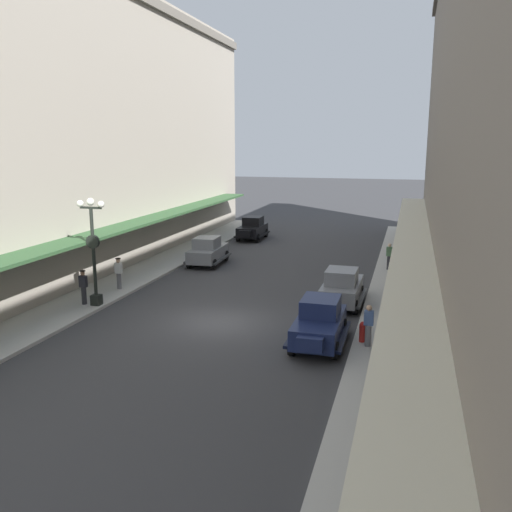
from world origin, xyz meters
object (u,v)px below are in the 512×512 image
Objects in this scene: parked_car_1 at (342,286)px; lamp_post_with_clock at (93,247)px; parked_car_2 at (208,250)px; parked_car_3 at (319,321)px; parked_car_0 at (252,228)px; pedestrian_3 at (83,287)px; pedestrian_0 at (368,325)px; fire_hydrant at (362,332)px; pedestrian_2 at (119,273)px; pedestrian_1 at (389,256)px.

parked_car_1 is 0.83× the size of lamp_post_with_clock.
lamp_post_with_clock reaches higher than parked_car_2.
parked_car_1 is at bearing 88.12° from parked_car_3.
parked_car_0 is 2.56× the size of pedestrian_3.
parked_car_0 and parked_car_2 have the same top height.
lamp_post_with_clock is 3.15× the size of pedestrian_0.
parked_car_3 is 0.83× the size of lamp_post_with_clock.
parked_car_3 is at bearing -9.38° from lamp_post_with_clock.
pedestrian_2 reaches higher than fire_hydrant.
pedestrian_3 is at bearing -97.09° from parked_car_0.
fire_hydrant is 0.49× the size of pedestrian_2.
parked_car_1 is at bearing -60.48° from parked_car_0.
pedestrian_0 is (0.25, -0.42, 0.43)m from fire_hydrant.
pedestrian_0 is (11.11, -22.21, 0.05)m from parked_car_0.
parked_car_3 reaches higher than fire_hydrant.
parked_car_1 reaches higher than pedestrian_1.
pedestrian_0 is at bearing -58.66° from fire_hydrant.
parked_car_2 is 2.59× the size of pedestrian_2.
parked_car_0 is at bearing 142.08° from pedestrian_1.
pedestrian_0 and pedestrian_1 have the same top height.
parked_car_3 is at bearing -67.41° from parked_car_0.
parked_car_0 is 24.83m from pedestrian_0.
fire_hydrant is 13.47m from pedestrian_3.
pedestrian_1 is (1.92, 7.78, 0.05)m from parked_car_1.
pedestrian_0 is 1.00× the size of pedestrian_1.
pedestrian_1 is at bearing 87.98° from fire_hydrant.
parked_car_1 is 2.60× the size of pedestrian_1.
parked_car_3 reaches higher than pedestrian_1.
parked_car_3 reaches higher than pedestrian_2.
parked_car_1 is 5.87m from pedestrian_0.
parked_car_2 is at bearing 132.43° from pedestrian_0.
parked_car_2 is 10.73m from lamp_post_with_clock.
lamp_post_with_clock is at bearing 171.65° from pedestrian_0.
pedestrian_2 is at bearing 160.19° from pedestrian_0.
parked_car_1 is 12.06m from lamp_post_with_clock.
pedestrian_0 is at bearing -63.43° from parked_car_0.
parked_car_3 is 2.60× the size of pedestrian_0.
parked_car_0 is 19.07m from parked_car_1.
lamp_post_with_clock is 17.62m from pedestrian_1.
parked_car_2 reaches higher than pedestrian_3.
parked_car_0 is at bearing 89.25° from parked_car_2.
pedestrian_2 is (-11.56, 4.77, 0.07)m from parked_car_3.
parked_car_1 is 12.51m from pedestrian_3.
parked_car_2 is 15.38m from parked_car_3.
fire_hydrant is at bearing 11.85° from parked_car_3.
lamp_post_with_clock is at bearing -95.34° from parked_car_0.
parked_car_3 is 11.88m from pedestrian_3.
parked_car_3 is at bearing -52.61° from parked_car_2.
pedestrian_3 is (-0.18, -3.00, 0.00)m from pedestrian_2.
pedestrian_2 is at bearing 161.46° from fire_hydrant.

